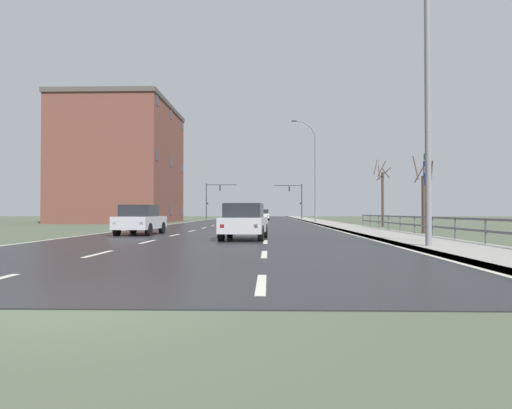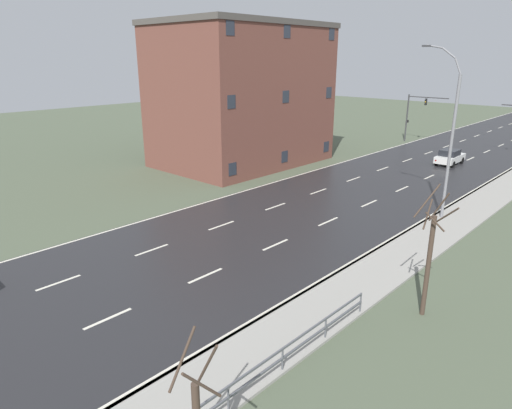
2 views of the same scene
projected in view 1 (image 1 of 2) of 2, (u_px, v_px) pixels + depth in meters
ground_plane at (247, 223)px, 53.72m from camera, size 160.00×160.00×0.12m
road_asphalt_strip at (251, 220)px, 65.72m from camera, size 14.00×120.00×0.03m
sidewalk_right at (311, 220)px, 65.50m from camera, size 3.00×120.00×0.12m
guardrail at (415, 222)px, 23.75m from camera, size 0.07×25.98×1.00m
street_lamp_foreground at (423, 85)px, 15.17m from camera, size 2.57×0.24×10.87m
street_lamp_midground at (314, 173)px, 51.25m from camera, size 2.72×0.24×11.28m
highway_sign at (427, 185)px, 17.59m from camera, size 0.09×0.68×3.46m
traffic_signal_right at (297, 196)px, 76.70m from camera, size 4.62×0.36×5.79m
traffic_signal_left at (212, 195)px, 78.20m from camera, size 5.15×0.36×5.99m
car_distant at (244, 221)px, 20.27m from camera, size 2.02×4.19×1.57m
car_far_right at (263, 215)px, 68.14m from camera, size 1.89×4.13×1.57m
car_near_left at (140, 220)px, 24.61m from camera, size 1.95×4.16×1.57m
brick_building at (122, 164)px, 55.03m from camera, size 11.63×16.64×13.75m
bare_tree_near at (423, 199)px, 26.61m from camera, size 1.05×1.05×4.43m
bare_tree_mid at (382, 195)px, 38.52m from camera, size 1.60×1.43×5.61m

